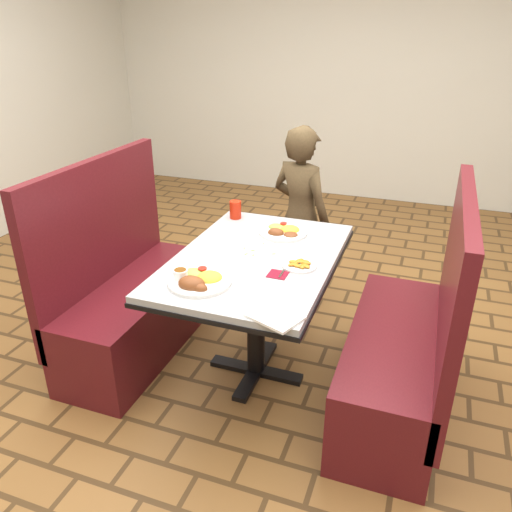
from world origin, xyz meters
The scene contains 15 objects.
room centered at (0.00, 0.00, 1.91)m, with size 7.00×7.04×2.82m.
dining_table centered at (0.00, 0.00, 0.65)m, with size 0.81×1.21×0.75m.
booth_bench_left centered at (-0.80, 0.00, 0.33)m, with size 0.47×1.20×1.17m.
booth_bench_right centered at (0.80, 0.00, 0.33)m, with size 0.47×1.20×1.17m.
diner_person centered at (-0.02, 0.96, 0.63)m, with size 0.46×0.30×1.26m, color brown.
near_dinner_plate centered at (-0.15, -0.38, 0.78)m, with size 0.30×0.30×0.09m.
far_dinner_plate centered at (0.04, 0.34, 0.78)m, with size 0.27×0.27×0.07m.
plantain_plate centered at (0.25, -0.05, 0.76)m, with size 0.17×0.17×0.03m.
maroon_napkin centered at (0.17, -0.17, 0.75)m, with size 0.09×0.09×0.00m, color maroon.
spoon_utensil centered at (0.19, -0.14, 0.75)m, with size 0.01×0.12×0.00m, color silver.
red_tumbler centered at (-0.31, 0.49, 0.80)m, with size 0.07×0.07×0.11m, color red.
paper_napkin centered at (0.28, -0.54, 0.76)m, with size 0.21×0.16×0.01m, color white.
knife_utensil centered at (-0.09, -0.38, 0.76)m, with size 0.01×0.15×0.00m, color silver.
fork_utensil centered at (-0.14, -0.36, 0.76)m, with size 0.01×0.15×0.00m, color silver.
lettuce_shreds centered at (0.04, 0.06, 0.75)m, with size 0.28×0.32×0.00m, color #84B046, non-canonical shape.
Camera 1 is at (0.80, -2.22, 1.85)m, focal length 35.00 mm.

